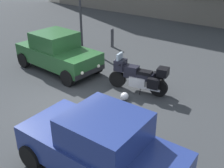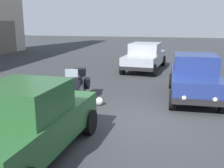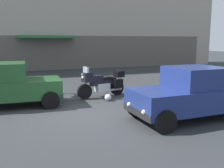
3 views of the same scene
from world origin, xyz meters
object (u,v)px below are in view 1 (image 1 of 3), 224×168
object	(u,v)px
car_wagon_end	(101,147)
motorcycle	(139,76)
helmet	(125,96)
car_hatchback_near	(57,52)
bollard_curbside	(112,37)

from	to	relation	value
car_wagon_end	motorcycle	bearing A→B (deg)	-70.04
motorcycle	helmet	xyz separation A→B (m)	(-0.04, -0.83, -0.48)
helmet	car_wagon_end	world-z (taller)	car_wagon_end
car_hatchback_near	car_wagon_end	world-z (taller)	same
motorcycle	bollard_curbside	size ratio (longest dim) A/B	2.22
car_hatchback_near	bollard_curbside	bearing A→B (deg)	93.56
car_wagon_end	bollard_curbside	size ratio (longest dim) A/B	3.87
helmet	bollard_curbside	xyz separation A→B (m)	(-3.86, 4.34, 0.39)
motorcycle	helmet	bearing A→B (deg)	76.74
car_wagon_end	bollard_curbside	world-z (taller)	car_wagon_end
bollard_curbside	helmet	bearing A→B (deg)	-48.34
car_hatchback_near	car_wagon_end	size ratio (longest dim) A/B	1.01
motorcycle	car_hatchback_near	xyz separation A→B (m)	(-3.84, -0.38, 0.19)
helmet	car_wagon_end	xyz separation A→B (m)	(1.61, -3.20, 0.67)
car_hatchback_near	car_wagon_end	distance (m)	6.53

